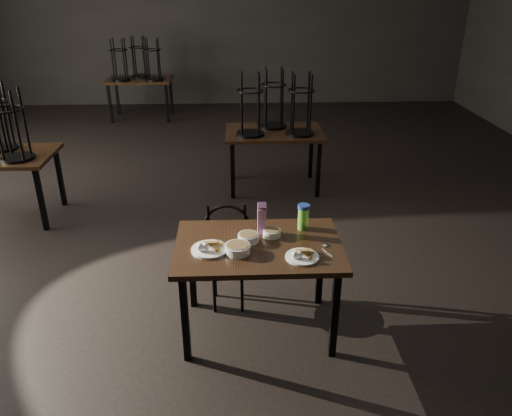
{
  "coord_description": "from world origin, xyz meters",
  "views": [
    {
      "loc": [
        0.26,
        -4.6,
        2.51
      ],
      "look_at": [
        0.41,
        -1.08,
        0.85
      ],
      "focal_mm": 35.0,
      "sensor_mm": 36.0,
      "label": 1
    }
  ],
  "objects_px": {
    "main_table": "(258,254)",
    "water_bottle": "(303,217)",
    "bentwood_chair": "(227,248)",
    "juice_carton": "(262,219)"
  },
  "relations": [
    {
      "from": "main_table",
      "to": "water_bottle",
      "type": "distance_m",
      "value": 0.45
    },
    {
      "from": "water_bottle",
      "to": "bentwood_chair",
      "type": "xyz_separation_m",
      "value": [
        -0.58,
        0.17,
        -0.36
      ]
    },
    {
      "from": "juice_carton",
      "to": "bentwood_chair",
      "type": "distance_m",
      "value": 0.51
    },
    {
      "from": "main_table",
      "to": "juice_carton",
      "type": "xyz_separation_m",
      "value": [
        0.03,
        0.17,
        0.2
      ]
    },
    {
      "from": "main_table",
      "to": "water_bottle",
      "type": "xyz_separation_m",
      "value": [
        0.35,
        0.23,
        0.18
      ]
    },
    {
      "from": "juice_carton",
      "to": "water_bottle",
      "type": "bearing_deg",
      "value": 10.09
    },
    {
      "from": "juice_carton",
      "to": "bentwood_chair",
      "type": "bearing_deg",
      "value": 139.21
    },
    {
      "from": "main_table",
      "to": "bentwood_chair",
      "type": "bearing_deg",
      "value": 120.19
    },
    {
      "from": "water_bottle",
      "to": "bentwood_chair",
      "type": "relative_size",
      "value": 0.24
    },
    {
      "from": "juice_carton",
      "to": "bentwood_chair",
      "type": "relative_size",
      "value": 0.3
    }
  ]
}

